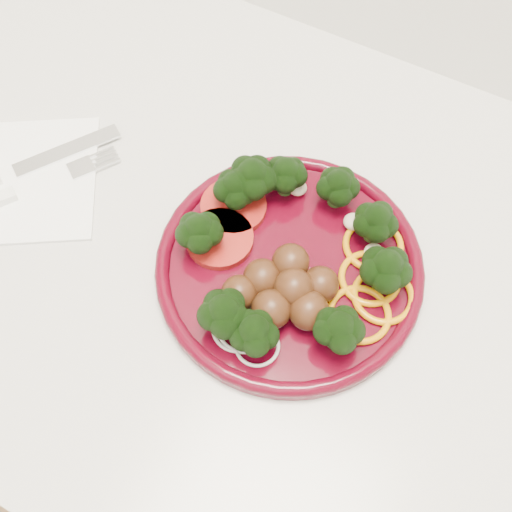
% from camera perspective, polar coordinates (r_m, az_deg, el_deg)
% --- Properties ---
extents(counter, '(2.40, 0.60, 0.90)m').
position_cam_1_polar(counter, '(1.03, 3.00, -13.21)').
color(counter, silver).
rests_on(counter, ground).
extents(plate, '(0.25, 0.25, 0.06)m').
position_cam_1_polar(plate, '(0.59, 2.98, -0.37)').
color(plate, '#3F0310').
rests_on(plate, counter).
extents(napkin, '(0.21, 0.21, 0.00)m').
position_cam_1_polar(napkin, '(0.70, -20.16, 6.38)').
color(napkin, white).
rests_on(napkin, counter).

